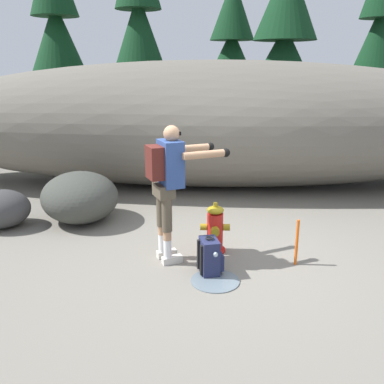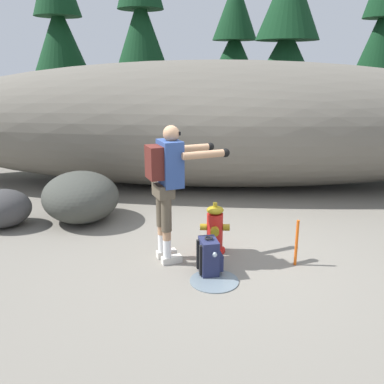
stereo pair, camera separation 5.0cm
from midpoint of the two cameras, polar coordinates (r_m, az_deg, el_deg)
name	(u,v)px [view 1 (the left image)]	position (r m, az deg, el deg)	size (l,w,h in m)	color
ground_plane	(216,255)	(5.74, 3.01, -8.48)	(56.00, 56.00, 0.04)	slate
dirt_embankment	(215,124)	(8.81, 3.01, 9.17)	(13.31, 3.20, 2.55)	#666056
fire_hydrant	(215,230)	(5.66, 2.88, -5.13)	(0.40, 0.34, 0.69)	red
hydrant_water_jet	(215,264)	(5.19, 2.87, -9.76)	(0.58, 0.99, 0.48)	silver
utility_worker	(170,177)	(5.18, -3.31, 2.06)	(1.04, 0.78, 1.74)	beige
spare_backpack	(210,257)	(5.13, 2.14, -8.75)	(0.33, 0.34, 0.47)	#23284C
boulder_large	(80,197)	(7.01, -15.14, -0.66)	(1.34, 1.21, 0.80)	#3C3E38
boulder_mid	(1,209)	(7.18, -24.59, -2.08)	(0.88, 0.79, 0.59)	#3A3A3A
pine_tree_far_left	(56,30)	(14.43, -17.99, 20.09)	(2.22, 2.22, 6.24)	#47331E
pine_tree_left	(139,25)	(12.14, -7.34, 21.54)	(1.90, 1.90, 6.09)	#47331E
pine_tree_center	(232,51)	(14.71, 5.28, 18.48)	(2.24, 2.24, 5.18)	#47331E
pine_tree_right	(284,54)	(12.28, 12.18, 17.78)	(2.63, 2.63, 5.18)	#47331E
pine_tree_far_right	(379,32)	(15.19, 23.92, 19.16)	(2.00, 2.00, 6.26)	#47331E
survey_stake	(297,242)	(5.46, 13.75, -6.66)	(0.04, 0.04, 0.60)	#E55914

